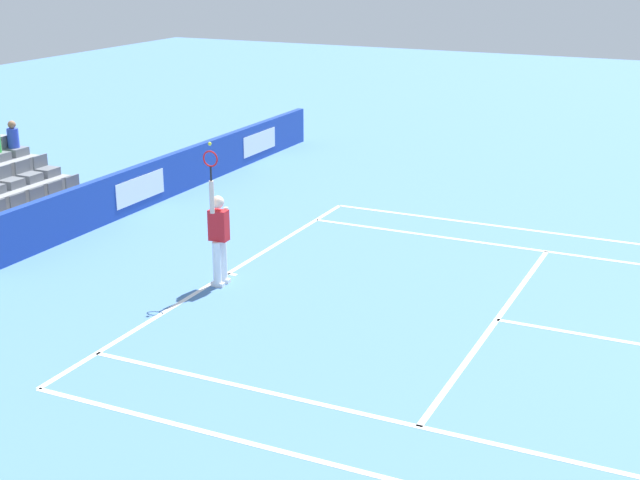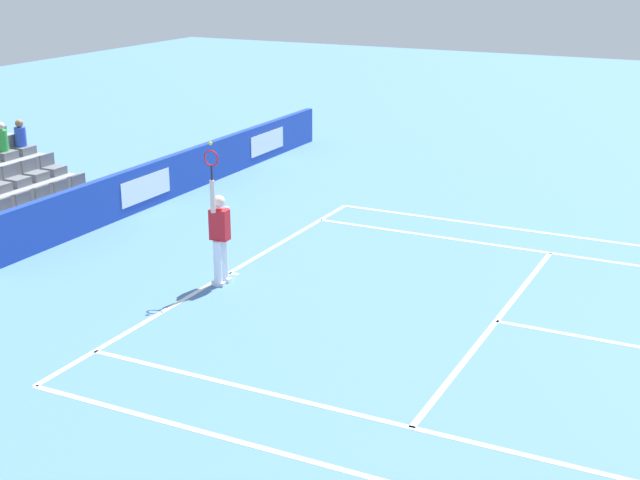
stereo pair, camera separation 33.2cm
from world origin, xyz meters
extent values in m
cube|color=white|center=(0.00, -11.89, 0.00)|extent=(10.97, 0.10, 0.01)
cube|color=white|center=(0.00, -6.40, 0.00)|extent=(8.23, 0.10, 0.01)
cube|color=white|center=(4.12, -5.95, 0.00)|extent=(0.10, 11.89, 0.01)
cube|color=white|center=(-4.12, -5.95, 0.00)|extent=(0.10, 11.89, 0.01)
cube|color=white|center=(-5.49, -5.95, 0.00)|extent=(0.10, 11.89, 0.01)
cube|color=white|center=(0.00, -11.79, 0.00)|extent=(0.10, 0.20, 0.01)
cube|color=#193899|center=(0.00, -16.29, 0.55)|extent=(24.25, 0.20, 1.10)
cube|color=white|center=(-9.09, -16.18, 0.55)|extent=(1.94, 0.01, 0.62)
cube|color=white|center=(-3.03, -16.18, 0.55)|extent=(1.94, 0.01, 0.62)
cylinder|color=white|center=(0.45, -11.72, 0.45)|extent=(0.16, 0.16, 0.90)
cylinder|color=white|center=(0.69, -11.71, 0.45)|extent=(0.16, 0.16, 0.90)
cube|color=white|center=(0.45, -11.72, 0.04)|extent=(0.13, 0.27, 0.08)
cube|color=white|center=(0.69, -11.71, 0.04)|extent=(0.13, 0.27, 0.08)
cube|color=red|center=(0.57, -11.71, 1.20)|extent=(0.24, 0.37, 0.60)
sphere|color=beige|center=(0.57, -11.71, 1.66)|extent=(0.24, 0.24, 0.24)
cylinder|color=beige|center=(0.79, -11.70, 1.81)|extent=(0.09, 0.09, 0.62)
cylinder|color=beige|center=(0.35, -11.67, 1.22)|extent=(0.09, 0.09, 0.56)
cylinder|color=black|center=(0.79, -11.70, 2.26)|extent=(0.04, 0.04, 0.28)
torus|color=red|center=(0.79, -11.70, 2.54)|extent=(0.04, 0.31, 0.31)
sphere|color=#D1E533|center=(0.79, -11.70, 2.82)|extent=(0.07, 0.07, 0.07)
cube|color=gray|center=(0.00, -17.36, 0.21)|extent=(4.96, 0.95, 0.42)
cube|color=slate|center=(-2.17, -17.36, 0.52)|extent=(0.48, 0.44, 0.20)
cube|color=slate|center=(-2.17, -17.56, 0.77)|extent=(0.48, 0.04, 0.30)
cube|color=slate|center=(-1.55, -17.36, 0.52)|extent=(0.48, 0.44, 0.20)
cube|color=slate|center=(-1.55, -17.56, 0.77)|extent=(0.48, 0.04, 0.30)
cube|color=slate|center=(-0.93, -17.36, 0.52)|extent=(0.48, 0.44, 0.20)
cube|color=slate|center=(-0.93, -17.56, 0.77)|extent=(0.48, 0.04, 0.30)
cube|color=slate|center=(-0.31, -17.36, 0.52)|extent=(0.48, 0.44, 0.20)
cube|color=slate|center=(-0.31, -17.56, 0.77)|extent=(0.48, 0.04, 0.30)
cube|color=slate|center=(0.31, -17.36, 0.52)|extent=(0.48, 0.44, 0.20)
cube|color=slate|center=(0.31, -17.56, 0.77)|extent=(0.48, 0.04, 0.30)
cube|color=slate|center=(-2.17, -18.31, 0.94)|extent=(0.48, 0.44, 0.20)
cube|color=slate|center=(-2.17, -18.51, 1.19)|extent=(0.48, 0.04, 0.30)
cube|color=slate|center=(-1.55, -18.31, 0.94)|extent=(0.48, 0.44, 0.20)
cube|color=slate|center=(-1.55, -18.51, 1.19)|extent=(0.48, 0.04, 0.30)
cube|color=slate|center=(-0.93, -18.31, 0.94)|extent=(0.48, 0.44, 0.20)
cube|color=slate|center=(-0.93, -18.51, 1.19)|extent=(0.48, 0.04, 0.30)
cube|color=slate|center=(-2.17, -19.26, 1.36)|extent=(0.48, 0.44, 0.20)
cube|color=slate|center=(-2.17, -19.46, 1.61)|extent=(0.48, 0.04, 0.30)
cube|color=slate|center=(-1.55, -19.26, 1.36)|extent=(0.48, 0.44, 0.20)
cylinder|color=green|center=(-1.55, -19.31, 1.72)|extent=(0.28, 0.28, 0.52)
sphere|color=beige|center=(-1.55, -19.31, 2.08)|extent=(0.20, 0.20, 0.20)
cylinder|color=blue|center=(-2.17, -19.31, 1.70)|extent=(0.28, 0.28, 0.48)
sphere|color=#9E7251|center=(-2.17, -19.31, 2.04)|extent=(0.20, 0.20, 0.20)
camera|label=1|loc=(14.67, -2.91, 6.31)|focal=51.05mm
camera|label=2|loc=(14.52, -2.61, 6.31)|focal=51.05mm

